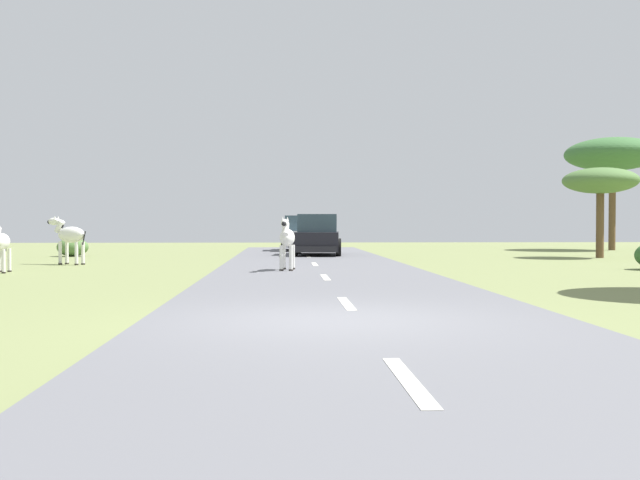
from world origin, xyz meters
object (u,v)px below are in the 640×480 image
tree_1 (613,155)px  bush_0 (73,247)px  zebra_2 (69,235)px  car_0 (301,235)px  zebra_0 (287,238)px  tree_0 (600,182)px  car_1 (318,236)px  zebra_1 (1,242)px

tree_1 → bush_0: 27.35m
tree_1 → zebra_2: bearing=-152.5°
car_0 → tree_1: 16.94m
zebra_0 → tree_0: (12.70, 8.24, 2.12)m
car_0 → car_1: same height
zebra_1 → tree_0: 22.37m
car_0 → car_1: (0.57, -5.38, 0.00)m
tree_1 → bush_0: (-26.21, -6.27, -4.62)m
car_0 → bush_0: bearing=-151.7°
car_1 → zebra_0: bearing=87.1°
zebra_0 → tree_1: (17.20, 17.01, 4.05)m
zebra_1 → car_0: 18.24m
zebra_2 → bush_0: zebra_2 is taller
zebra_2 → car_0: car_0 is taller
zebra_2 → car_1: (8.68, 6.39, -0.14)m
car_0 → car_1: size_ratio=0.97×
car_0 → bush_0: (-9.82, -5.28, -0.46)m
zebra_0 → tree_1: 24.52m
bush_0 → zebra_1: bearing=-84.5°
car_0 → tree_0: size_ratio=1.19×
zebra_1 → bush_0: 10.76m
zebra_1 → tree_0: size_ratio=0.42×
car_1 → tree_1: tree_1 is taller
zebra_2 → tree_0: 20.51m
tree_0 → car_1: bearing=168.0°
zebra_0 → tree_0: 15.29m
zebra_0 → zebra_2: (-7.30, 4.26, 0.03)m
zebra_0 → car_1: size_ratio=0.36×
tree_0 → bush_0: 22.03m
zebra_1 → car_0: size_ratio=0.35×
zebra_2 → tree_0: (20.01, 3.99, 2.09)m
car_1 → bush_0: 10.40m
tree_0 → tree_1: 10.04m
zebra_0 → car_1: 10.74m
car_1 → tree_0: (11.33, -2.40, 2.23)m
zebra_1 → car_1: car_1 is taller
zebra_2 → bush_0: size_ratio=1.27×
zebra_1 → car_0: bearing=-125.6°
car_0 → tree_0: tree_0 is taller
car_0 → tree_1: tree_1 is taller
bush_0 → car_0: bearing=28.3°
car_1 → bush_0: bearing=4.0°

